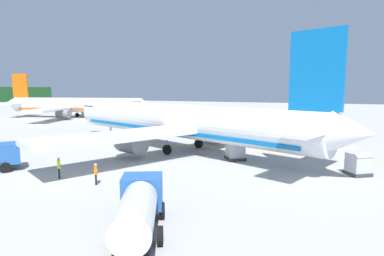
# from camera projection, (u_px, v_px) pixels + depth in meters

# --- Properties ---
(ground) EXTENTS (240.00, 320.00, 0.20)m
(ground) POSITION_uv_depth(u_px,v_px,m) (48.00, 128.00, 58.20)
(ground) COLOR #A8A8A3
(airliner_foreground) EXTENTS (33.53, 39.92, 11.90)m
(airliner_foreground) POSITION_uv_depth(u_px,v_px,m) (178.00, 122.00, 36.67)
(airliner_foreground) COLOR silver
(airliner_foreground) RESTS_ON ground
(airliner_mid_apron) EXTENTS (31.44, 37.77, 10.87)m
(airliner_mid_apron) POSITION_uv_depth(u_px,v_px,m) (75.00, 105.00, 77.43)
(airliner_mid_apron) COLOR white
(airliner_mid_apron) RESTS_ON ground
(service_truck_fuel) EXTENTS (2.88, 5.58, 2.80)m
(service_truck_fuel) POSITION_uv_depth(u_px,v_px,m) (317.00, 131.00, 41.93)
(service_truck_fuel) COLOR #2659A5
(service_truck_fuel) RESTS_ON ground
(service_truck_baggage) EXTENTS (6.79, 4.56, 2.40)m
(service_truck_baggage) POSITION_uv_depth(u_px,v_px,m) (138.00, 208.00, 15.48)
(service_truck_baggage) COLOR #2659A5
(service_truck_baggage) RESTS_ON ground
(cargo_container_near) EXTENTS (2.46, 2.46, 1.91)m
(cargo_container_near) POSITION_uv_depth(u_px,v_px,m) (236.00, 151.00, 32.00)
(cargo_container_near) COLOR #333338
(cargo_container_near) RESTS_ON ground
(cargo_container_mid) EXTENTS (2.31, 2.31, 1.98)m
(cargo_container_mid) POSITION_uv_depth(u_px,v_px,m) (358.00, 164.00, 26.28)
(cargo_container_mid) COLOR #333338
(cargo_container_mid) RESTS_ON ground
(crew_marshaller) EXTENTS (0.53, 0.45, 1.66)m
(crew_marshaller) POSITION_uv_depth(u_px,v_px,m) (96.00, 172.00, 23.64)
(crew_marshaller) COLOR #191E33
(crew_marshaller) RESTS_ON ground
(crew_loader_left) EXTENTS (0.46, 0.51, 1.72)m
(crew_loader_left) POSITION_uv_depth(u_px,v_px,m) (59.00, 166.00, 25.34)
(crew_loader_left) COLOR #191E33
(crew_loader_left) RESTS_ON ground
(crew_loader_right) EXTENTS (0.59, 0.39, 1.66)m
(crew_loader_right) POSITION_uv_depth(u_px,v_px,m) (298.00, 146.00, 34.25)
(crew_loader_right) COLOR #191E33
(crew_loader_right) RESTS_ON ground
(apron_guide_line) EXTENTS (0.30, 60.00, 0.01)m
(apron_guide_line) POSITION_uv_depth(u_px,v_px,m) (221.00, 149.00, 37.93)
(apron_guide_line) COLOR yellow
(apron_guide_line) RESTS_ON ground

